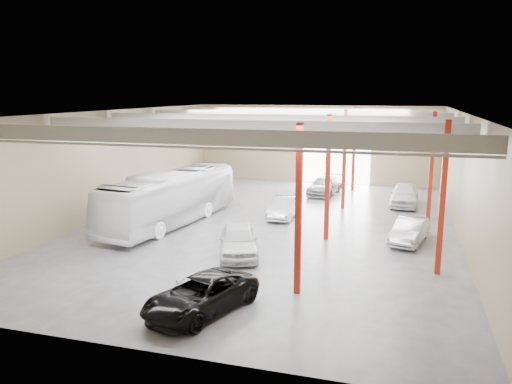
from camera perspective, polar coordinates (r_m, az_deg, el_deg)
The scene contains 8 objects.
depot_shell at distance 30.70m, azimuth 2.14°, elevation 5.37°, with size 22.12×32.12×7.06m.
coach_bus at distance 31.66m, azimuth -9.72°, elevation -0.65°, with size 2.82×12.03×3.35m, color white.
black_sedan at distance 19.23m, azimuth -6.31°, elevation -11.61°, with size 2.28×4.94×1.37m, color black.
car_row_a at distance 25.45m, azimuth -2.03°, elevation -5.48°, with size 1.89×4.70×1.60m, color silver.
car_row_b at distance 33.04m, azimuth 3.20°, elevation -1.76°, with size 1.45×4.14×1.37m, color silver.
car_row_c at distance 40.92m, azimuth 7.86°, elevation 0.74°, with size 1.99×4.89×1.42m, color gray.
car_right_near at distance 28.79m, azimuth 17.15°, elevation -4.25°, with size 1.44×4.12×1.36m, color silver.
car_right_far at distance 38.00m, azimuth 16.60°, elevation -0.29°, with size 1.92×4.76×1.62m, color silver.
Camera 1 is at (7.64, -29.11, 8.16)m, focal length 35.00 mm.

